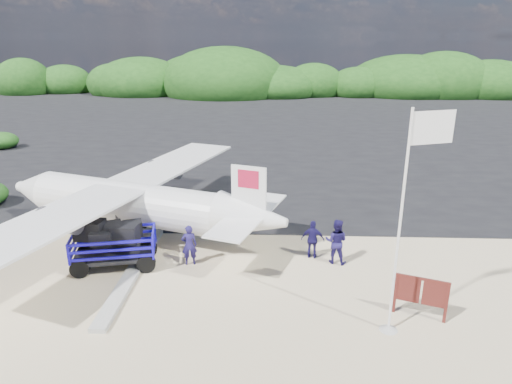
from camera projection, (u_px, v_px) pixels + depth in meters
ground at (258, 299)px, 14.65m from camera, size 160.00×160.00×0.00m
asphalt_apron at (269, 126)px, 43.01m from camera, size 90.00×50.00×0.04m
lagoon at (10, 271)px, 16.41m from camera, size 9.00×7.00×0.40m
vegetation_band at (272, 94)px, 66.65m from camera, size 124.00×8.00×4.40m
baggage_cart at (116, 266)px, 16.74m from camera, size 3.46×2.40×1.58m
flagpole at (388, 330)px, 13.11m from camera, size 1.38×0.90×6.37m
signboard at (418, 317)px, 13.72m from camera, size 1.59×0.71×1.35m
crew_a at (189, 245)px, 16.66m from camera, size 0.63×0.48×1.55m
crew_b at (336, 241)px, 16.75m from camera, size 0.99×0.86×1.71m
crew_c at (313, 239)px, 17.17m from camera, size 0.92×0.50×1.50m
aircraft_large at (424, 156)px, 32.11m from camera, size 19.51×19.51×4.61m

